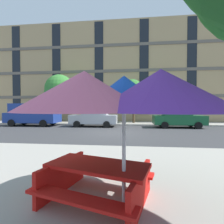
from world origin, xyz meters
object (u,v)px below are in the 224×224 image
object	(u,v)px
pickup_blue	(31,115)
street_tree_left	(58,91)
street_tree_middle	(133,92)
picnic_table	(98,179)
sedan_green	(178,117)
patio_umbrella	(124,95)
sedan_silver	(94,117)

from	to	relation	value
pickup_blue	street_tree_left	bearing A→B (deg)	64.43
street_tree_left	street_tree_middle	world-z (taller)	street_tree_left
street_tree_middle	picnic_table	bearing A→B (deg)	-93.53
pickup_blue	sedan_green	world-z (taller)	pickup_blue
pickup_blue	street_tree_left	xyz separation A→B (m)	(1.49, 3.11, 2.77)
street_tree_left	street_tree_middle	xyz separation A→B (m)	(8.67, -0.03, -0.27)
pickup_blue	sedan_green	size ratio (longest dim) A/B	1.16
street_tree_middle	pickup_blue	bearing A→B (deg)	-163.17
patio_umbrella	picnic_table	xyz separation A→B (m)	(-0.48, 0.29, -1.49)
patio_umbrella	sedan_green	bearing A→B (deg)	71.01
street_tree_left	picnic_table	xyz separation A→B (m)	(7.72, -15.51, -3.31)
pickup_blue	street_tree_left	world-z (taller)	street_tree_left
pickup_blue	sedan_silver	xyz separation A→B (m)	(6.41, -0.00, -0.08)
sedan_green	street_tree_middle	distance (m)	5.59
sedan_silver	street_tree_left	distance (m)	6.48
sedan_green	patio_umbrella	size ratio (longest dim) A/B	1.36
sedan_silver	picnic_table	size ratio (longest dim) A/B	2.05
pickup_blue	sedan_silver	world-z (taller)	pickup_blue
sedan_green	sedan_silver	bearing A→B (deg)	180.00
pickup_blue	sedan_green	distance (m)	14.06
sedan_silver	sedan_green	size ratio (longest dim) A/B	1.00
sedan_silver	street_tree_left	size ratio (longest dim) A/B	0.78
street_tree_middle	street_tree_left	bearing A→B (deg)	179.78
sedan_silver	pickup_blue	bearing A→B (deg)	180.00
patio_umbrella	picnic_table	world-z (taller)	patio_umbrella
sedan_green	street_tree_middle	world-z (taller)	street_tree_middle
pickup_blue	picnic_table	size ratio (longest dim) A/B	2.37
pickup_blue	street_tree_middle	size ratio (longest dim) A/B	1.04
street_tree_middle	picnic_table	world-z (taller)	street_tree_middle
sedan_green	patio_umbrella	bearing A→B (deg)	-108.99
sedan_green	picnic_table	xyz separation A→B (m)	(-4.85, -12.41, -0.46)
street_tree_middle	picnic_table	distance (m)	15.81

